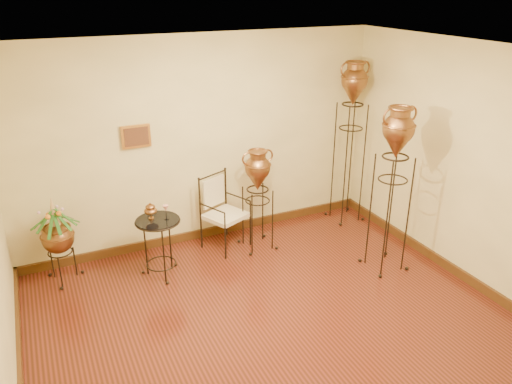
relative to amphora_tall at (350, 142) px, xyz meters
name	(u,v)px	position (x,y,z in m)	size (l,w,h in m)	color
ground	(288,340)	(-2.15, -2.15, -1.22)	(5.00, 5.00, 0.00)	maroon
room_shell	(292,183)	(-2.16, -2.14, 0.51)	(5.02, 5.02, 2.81)	#F3E69D
amphora_tall	(350,142)	(0.00, 0.00, 0.00)	(0.60, 0.60, 2.40)	black
amphora_mid	(392,190)	(-0.35, -1.39, -0.16)	(0.59, 0.59, 2.11)	black
amphora_short	(258,199)	(-1.59, -0.24, -0.52)	(0.53, 0.53, 1.41)	black
planter_urn	(57,234)	(-4.09, 0.00, -0.60)	(0.79, 0.79, 1.12)	black
armchair	(226,213)	(-1.99, -0.06, -0.72)	(0.74, 0.72, 1.01)	black
side_table	(160,246)	(-2.98, -0.39, -0.83)	(0.65, 0.65, 0.96)	black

